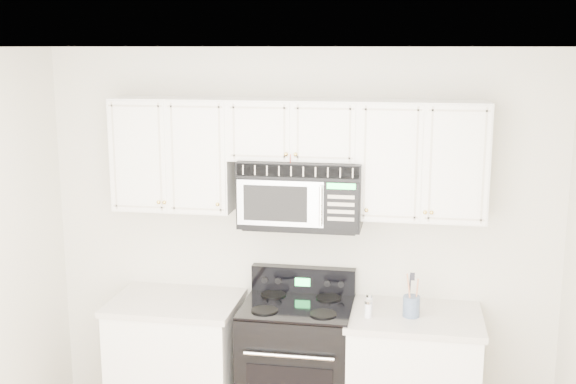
# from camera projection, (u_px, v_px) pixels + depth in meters

# --- Properties ---
(room) EXTENTS (3.51, 3.51, 2.61)m
(room) POSITION_uv_depth(u_px,v_px,m) (239.00, 338.00, 3.29)
(room) COLOR #8B6248
(room) RESTS_ON ground
(base_cabinet_left) EXTENTS (0.86, 0.65, 0.92)m
(base_cabinet_left) POSITION_uv_depth(u_px,v_px,m) (178.00, 367.00, 4.99)
(base_cabinet_left) COLOR white
(base_cabinet_left) RESTS_ON ground
(range) EXTENTS (0.72, 0.66, 1.11)m
(range) POSITION_uv_depth(u_px,v_px,m) (297.00, 368.00, 4.84)
(range) COLOR black
(range) RESTS_ON ground
(upper_cabinets) EXTENTS (2.44, 0.37, 0.75)m
(upper_cabinets) POSITION_uv_depth(u_px,v_px,m) (295.00, 151.00, 4.69)
(upper_cabinets) COLOR white
(upper_cabinets) RESTS_ON ground
(microwave) EXTENTS (0.79, 0.45, 0.44)m
(microwave) POSITION_uv_depth(u_px,v_px,m) (302.00, 192.00, 4.70)
(microwave) COLOR black
(microwave) RESTS_ON ground
(utensil_crock) EXTENTS (0.11, 0.11, 0.29)m
(utensil_crock) POSITION_uv_depth(u_px,v_px,m) (411.00, 306.00, 4.57)
(utensil_crock) COLOR #3F4D6D
(utensil_crock) RESTS_ON base_cabinet_right
(shaker_salt) EXTENTS (0.04, 0.04, 0.11)m
(shaker_salt) POSITION_uv_depth(u_px,v_px,m) (369.00, 302.00, 4.68)
(shaker_salt) COLOR silver
(shaker_salt) RESTS_ON base_cabinet_right
(shaker_pepper) EXTENTS (0.05, 0.05, 0.11)m
(shaker_pepper) POSITION_uv_depth(u_px,v_px,m) (368.00, 309.00, 4.55)
(shaker_pepper) COLOR silver
(shaker_pepper) RESTS_ON base_cabinet_right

